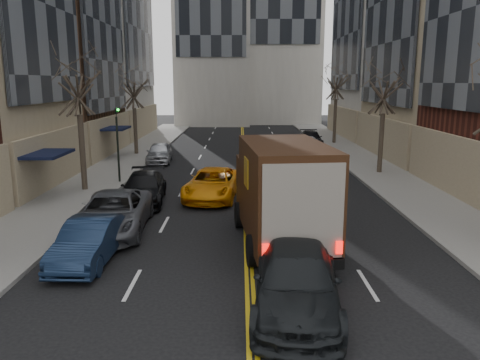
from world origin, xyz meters
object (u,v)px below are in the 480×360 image
object	(u,v)px
ups_truck	(281,194)
observer_sedan	(297,281)
pedestrian	(288,202)
taxi	(213,184)

from	to	relation	value
ups_truck	observer_sedan	xyz separation A→B (m)	(0.00, -4.93, -1.16)
ups_truck	pedestrian	distance (m)	3.16
observer_sedan	pedestrian	size ratio (longest dim) A/B	3.16
pedestrian	ups_truck	bearing A→B (deg)	151.52
ups_truck	pedestrian	bearing A→B (deg)	72.99
taxi	pedestrian	distance (m)	5.45
ups_truck	pedestrian	size ratio (longest dim) A/B	4.08
observer_sedan	taxi	world-z (taller)	observer_sedan
ups_truck	taxi	bearing A→B (deg)	106.22
observer_sedan	pedestrian	xyz separation A→B (m)	(0.57, 7.85, 0.10)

